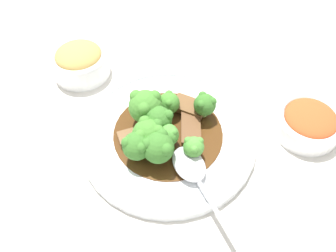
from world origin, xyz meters
name	(u,v)px	position (x,y,z in m)	size (l,w,h in m)	color
ground_plane	(168,138)	(0.00, 0.00, 0.00)	(4.00, 4.00, 0.00)	silver
main_plate	(168,135)	(0.00, 0.00, 0.01)	(0.30, 0.30, 0.02)	white
beef_strip_0	(191,127)	(-0.01, 0.04, 0.02)	(0.07, 0.03, 0.01)	brown
beef_strip_1	(189,106)	(-0.05, 0.04, 0.03)	(0.06, 0.07, 0.01)	brown
beef_strip_2	(134,135)	(0.01, -0.05, 0.02)	(0.04, 0.06, 0.01)	brown
broccoli_floret_0	(194,147)	(0.04, 0.04, 0.04)	(0.03, 0.03, 0.04)	#8EB756
broccoli_floret_1	(166,103)	(-0.04, 0.00, 0.04)	(0.04, 0.04, 0.04)	#8EB756
broccoli_floret_2	(166,135)	(0.02, 0.00, 0.04)	(0.04, 0.04, 0.04)	#8EB756
broccoli_floret_3	(158,122)	(0.00, -0.02, 0.05)	(0.05, 0.05, 0.05)	#7FA84C
broccoli_floret_4	(158,147)	(0.05, -0.01, 0.05)	(0.05, 0.05, 0.06)	#7FA84C
broccoli_floret_5	(148,134)	(0.03, -0.03, 0.05)	(0.05, 0.05, 0.05)	#7FA84C
broccoli_floret_6	(145,106)	(-0.02, -0.04, 0.06)	(0.06, 0.06, 0.06)	#7FA84C
broccoli_floret_7	(137,146)	(0.05, -0.05, 0.05)	(0.04, 0.04, 0.05)	#8EB756
broccoli_floret_8	(205,104)	(-0.04, 0.06, 0.05)	(0.04, 0.04, 0.05)	#7FA84C
serving_spoon	(194,172)	(0.08, 0.04, 0.03)	(0.21, 0.12, 0.01)	silver
side_bowl_kimchi	(309,122)	(-0.02, 0.24, 0.02)	(0.11, 0.11, 0.05)	white
side_bowl_appetizer	(80,61)	(-0.16, -0.18, 0.03)	(0.11, 0.11, 0.06)	white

